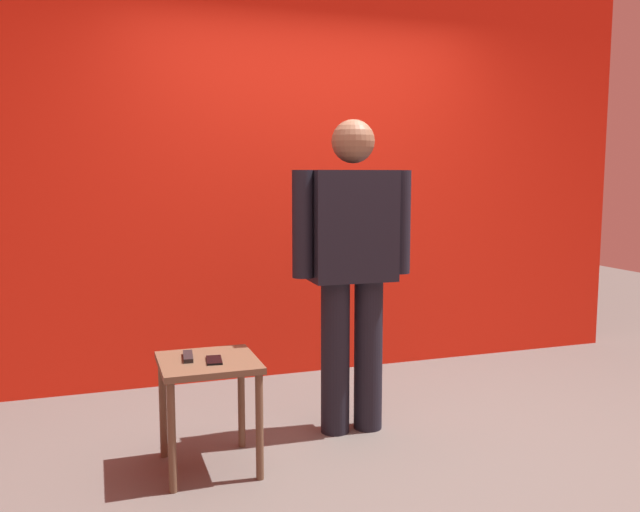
# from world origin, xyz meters

# --- Properties ---
(ground_plane) EXTENTS (12.00, 12.00, 0.00)m
(ground_plane) POSITION_xyz_m (0.00, 0.00, 0.00)
(ground_plane) COLOR #59544F
(back_wall_red) EXTENTS (5.06, 0.12, 2.77)m
(back_wall_red) POSITION_xyz_m (0.00, 1.57, 1.38)
(back_wall_red) COLOR red
(back_wall_red) RESTS_ON ground_plane
(standing_person) EXTENTS (0.66, 0.25, 1.68)m
(standing_person) POSITION_xyz_m (-0.10, 0.40, 0.94)
(standing_person) COLOR black
(standing_person) RESTS_ON ground_plane
(side_table) EXTENTS (0.45, 0.45, 0.53)m
(side_table) POSITION_xyz_m (-0.92, 0.17, 0.44)
(side_table) COLOR brown
(side_table) RESTS_ON ground_plane
(cell_phone) EXTENTS (0.09, 0.15, 0.01)m
(cell_phone) POSITION_xyz_m (-0.90, 0.14, 0.54)
(cell_phone) COLOR black
(cell_phone) RESTS_ON side_table
(tv_remote) EXTENTS (0.06, 0.17, 0.02)m
(tv_remote) POSITION_xyz_m (-1.01, 0.22, 0.54)
(tv_remote) COLOR black
(tv_remote) RESTS_ON side_table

